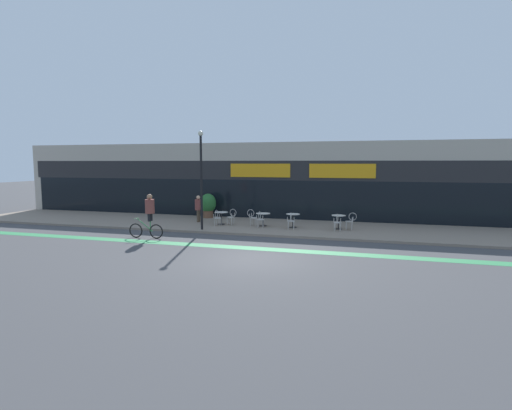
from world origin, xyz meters
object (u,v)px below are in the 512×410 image
at_px(cafe_chair_0_side, 232,216).
at_px(cyclist_0, 149,213).
at_px(cafe_chair_3_side, 351,220).
at_px(cafe_chair_0_near, 217,217).
at_px(cafe_chair_1_side, 252,216).
at_px(bistro_table_3, 339,219).
at_px(bistro_table_0, 221,215).
at_px(bistro_table_1, 263,217).
at_px(cafe_chair_2_near, 291,220).
at_px(bistro_table_2, 293,218).
at_px(pedestrian_near_end, 198,206).
at_px(lamp_post, 201,173).
at_px(cafe_chair_3_near, 337,221).
at_px(cafe_chair_1_near, 260,218).
at_px(planter_pot, 208,205).

relative_size(cafe_chair_0_side, cyclist_0, 0.42).
distance_m(cafe_chair_3_side, cyclist_0, 10.21).
height_order(cafe_chair_0_near, cafe_chair_1_side, same).
relative_size(bistro_table_3, cafe_chair_3_side, 0.82).
distance_m(cafe_chair_0_near, cafe_chair_0_side, 0.88).
xyz_separation_m(bistro_table_0, bistro_table_1, (2.43, 0.09, 0.01)).
bearing_deg(cafe_chair_2_near, cafe_chair_0_near, 83.90).
relative_size(bistro_table_3, cyclist_0, 0.35).
height_order(bistro_table_2, bistro_table_3, bistro_table_2).
bearing_deg(pedestrian_near_end, lamp_post, -58.99).
distance_m(cafe_chair_3_near, cyclist_0, 9.37).
bearing_deg(bistro_table_0, cyclist_0, -115.16).
relative_size(bistro_table_0, cafe_chair_3_side, 0.85).
distance_m(bistro_table_1, bistro_table_2, 1.69).
bearing_deg(bistro_table_1, cafe_chair_1_side, 179.75).
height_order(cafe_chair_0_near, cafe_chair_1_near, same).
bearing_deg(bistro_table_0, cafe_chair_0_side, -0.99).
bearing_deg(cafe_chair_1_side, cafe_chair_3_side, 2.72).
bearing_deg(pedestrian_near_end, bistro_table_0, -13.69).
relative_size(bistro_table_3, cafe_chair_0_near, 0.82).
height_order(bistro_table_0, bistro_table_2, bistro_table_2).
distance_m(cafe_chair_0_near, lamp_post, 2.77).
distance_m(cafe_chair_0_near, cyclist_0, 4.24).
relative_size(cafe_chair_0_near, cafe_chair_1_side, 1.00).
bearing_deg(bistro_table_3, cafe_chair_2_near, -162.28).
bearing_deg(cafe_chair_0_side, cafe_chair_1_near, 171.93).
xyz_separation_m(bistro_table_1, pedestrian_near_end, (-4.05, 0.40, 0.42)).
bearing_deg(bistro_table_1, cafe_chair_0_near, -163.68).
xyz_separation_m(bistro_table_2, cafe_chair_3_side, (3.02, 0.13, -0.02)).
bearing_deg(cafe_chair_2_near, cafe_chair_3_side, -82.24).
xyz_separation_m(bistro_table_0, cafe_chair_2_near, (4.13, -0.61, 0.01)).
bearing_deg(cafe_chair_2_near, cyclist_0, 114.68).
bearing_deg(cafe_chair_1_near, cafe_chair_0_side, 74.26).
relative_size(cafe_chair_0_near, cafe_chair_0_side, 1.00).
distance_m(cafe_chair_1_near, pedestrian_near_end, 4.20).
bearing_deg(bistro_table_0, bistro_table_2, 0.24).
xyz_separation_m(bistro_table_2, cafe_chair_2_near, (0.01, -0.63, -0.02)).
bearing_deg(lamp_post, cyclist_0, -124.55).
height_order(cafe_chair_1_side, cafe_chair_3_near, same).
height_order(bistro_table_3, planter_pot, planter_pot).
relative_size(bistro_table_2, cafe_chair_2_near, 0.83).
height_order(bistro_table_0, cafe_chair_3_side, cafe_chair_3_side).
xyz_separation_m(lamp_post, pedestrian_near_end, (-1.26, 2.38, -2.02)).
distance_m(cafe_chair_3_near, lamp_post, 7.43).
relative_size(cafe_chair_3_side, planter_pot, 0.59).
bearing_deg(cafe_chair_0_side, planter_pot, -36.02).
height_order(bistro_table_0, pedestrian_near_end, pedestrian_near_end).
bearing_deg(bistro_table_2, bistro_table_0, -179.76).
bearing_deg(cafe_chair_1_near, planter_pot, 56.26).
relative_size(cafe_chair_3_near, cyclist_0, 0.42).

